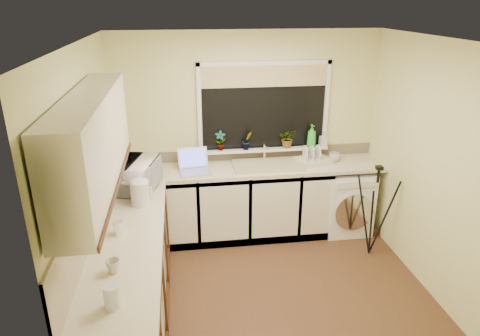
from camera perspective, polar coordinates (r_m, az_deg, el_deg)
name	(u,v)px	position (r m, az deg, el deg)	size (l,w,h in m)	color
floor	(269,292)	(4.59, 3.86, -15.92)	(3.20, 3.20, 0.00)	brown
ceiling	(277,41)	(3.67, 4.84, 16.21)	(3.20, 3.20, 0.00)	white
wall_back	(247,134)	(5.35, 0.92, 4.54)	(3.20, 3.20, 0.00)	beige
wall_front	(326,279)	(2.70, 11.19, -14.09)	(3.20, 3.20, 0.00)	beige
wall_left	(91,191)	(3.96, -18.97, -2.88)	(3.00, 3.00, 0.00)	beige
wall_right	(436,172)	(4.57, 24.31, -0.44)	(3.00, 3.00, 0.00)	beige
base_cabinet_back	(224,204)	(5.33, -2.09, -4.75)	(2.55, 0.60, 0.86)	silver
base_cabinet_left	(132,286)	(4.05, -14.01, -14.78)	(0.54, 2.40, 0.86)	silver
worktop_back	(251,168)	(5.19, 1.42, -0.06)	(3.20, 0.60, 0.04)	beige
worktop_left	(127,241)	(3.80, -14.62, -9.28)	(0.60, 2.40, 0.04)	beige
upper_cabinet	(93,143)	(3.32, -18.73, 3.15)	(0.28, 1.90, 0.70)	silver
splashback_left	(87,218)	(3.74, -19.37, -6.14)	(0.02, 2.40, 0.45)	beige
splashback_back	(247,153)	(5.42, 0.93, 1.92)	(3.20, 0.02, 0.14)	beige
window_glass	(264,107)	(5.29, 3.13, 7.95)	(1.50, 0.02, 1.00)	black
window_blind	(265,76)	(5.19, 3.27, 11.91)	(1.50, 0.02, 0.25)	tan
windowsill	(264,149)	(5.38, 3.13, 2.47)	(1.60, 0.14, 0.03)	white
sink	(267,165)	(5.21, 3.59, 0.39)	(0.82, 0.46, 0.03)	tan
faucet	(265,152)	(5.34, 3.23, 2.14)	(0.03, 0.03, 0.24)	silver
washing_machine	(345,200)	(5.65, 13.62, -4.13)	(0.57, 0.55, 0.81)	white
laptop	(194,166)	(5.07, -6.01, 0.32)	(0.39, 0.39, 0.25)	#AAAAB2
kettle	(140,193)	(4.31, -12.95, -3.27)	(0.18, 0.18, 0.24)	silver
dish_rack	(313,161)	(5.36, 9.50, 0.94)	(0.40, 0.30, 0.06)	beige
tripod	(374,211)	(5.13, 17.14, -5.43)	(0.53, 0.53, 1.09)	black
glass_jug	(112,296)	(3.04, -16.41, -15.83)	(0.11, 0.11, 0.16)	silver
steel_jar	(118,228)	(3.86, -15.64, -7.54)	(0.09, 0.09, 0.12)	white
microwave	(137,175)	(4.67, -13.29, -0.86)	(0.56, 0.38, 0.31)	white
plant_a	(220,141)	(5.26, -2.58, 3.57)	(0.13, 0.09, 0.24)	#999999
plant_b	(247,141)	(5.29, 0.92, 3.60)	(0.12, 0.10, 0.22)	#999999
plant_d	(288,138)	(5.40, 6.28, 3.90)	(0.21, 0.18, 0.23)	#999999
soap_bottle_green	(312,136)	(5.44, 9.36, 4.16)	(0.11, 0.11, 0.28)	green
soap_bottle_clear	(323,139)	(5.52, 10.84, 3.77)	(0.08, 0.08, 0.18)	#999999
cup_back	(334,157)	(5.47, 12.25, 1.41)	(0.13, 0.13, 0.11)	beige
cup_left	(113,266)	(3.39, -16.29, -12.23)	(0.11, 0.11, 0.10)	beige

